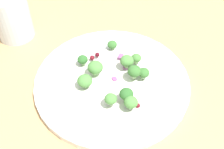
# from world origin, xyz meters

# --- Properties ---
(ground_plane) EXTENTS (1.80, 1.80, 0.02)m
(ground_plane) POSITION_xyz_m (0.00, 0.00, -0.01)
(ground_plane) COLOR tan
(plate) EXTENTS (0.29, 0.29, 0.02)m
(plate) POSITION_xyz_m (-0.02, 0.01, 0.01)
(plate) COLOR white
(plate) RESTS_ON ground_plane
(dressing_pool) EXTENTS (0.17, 0.17, 0.00)m
(dressing_pool) POSITION_xyz_m (-0.02, 0.01, 0.01)
(dressing_pool) COLOR white
(dressing_pool) RESTS_ON plate
(broccoli_floret_0) EXTENTS (0.03, 0.03, 0.03)m
(broccoli_floret_0) POSITION_xyz_m (-0.05, -0.00, 0.03)
(broccoli_floret_0) COLOR #9EC684
(broccoli_floret_0) RESTS_ON plate
(broccoli_floret_1) EXTENTS (0.02, 0.02, 0.02)m
(broccoli_floret_1) POSITION_xyz_m (-0.08, 0.07, 0.02)
(broccoli_floret_1) COLOR #8EB77A
(broccoli_floret_1) RESTS_ON plate
(broccoli_floret_2) EXTENTS (0.03, 0.03, 0.03)m
(broccoli_floret_2) POSITION_xyz_m (-0.02, 0.05, 0.03)
(broccoli_floret_2) COLOR #8EB77A
(broccoli_floret_2) RESTS_ON plate
(broccoli_floret_3) EXTENTS (0.02, 0.02, 0.02)m
(broccoli_floret_3) POSITION_xyz_m (-0.02, 0.08, 0.03)
(broccoli_floret_3) COLOR #9EC684
(broccoli_floret_3) RESTS_ON plate
(broccoli_floret_4) EXTENTS (0.02, 0.02, 0.02)m
(broccoli_floret_4) POSITION_xyz_m (0.02, -0.03, 0.03)
(broccoli_floret_4) COLOR #8EB77A
(broccoli_floret_4) RESTS_ON plate
(broccoli_floret_5) EXTENTS (0.02, 0.02, 0.02)m
(broccoli_floret_5) POSITION_xyz_m (0.05, -0.01, 0.03)
(broccoli_floret_5) COLOR #9EC684
(broccoli_floret_5) RESTS_ON plate
(broccoli_floret_6) EXTENTS (0.03, 0.03, 0.03)m
(broccoli_floret_6) POSITION_xyz_m (-0.04, -0.03, 0.03)
(broccoli_floret_6) COLOR #8EB77A
(broccoli_floret_6) RESTS_ON plate
(broccoli_floret_7) EXTENTS (0.02, 0.02, 0.02)m
(broccoli_floret_7) POSITION_xyz_m (-0.09, 0.00, 0.03)
(broccoli_floret_7) COLOR #9EC684
(broccoli_floret_7) RESTS_ON plate
(broccoli_floret_8) EXTENTS (0.03, 0.03, 0.03)m
(broccoli_floret_8) POSITION_xyz_m (0.01, 0.04, 0.03)
(broccoli_floret_8) COLOR #9EC684
(broccoli_floret_8) RESTS_ON plate
(broccoli_floret_9) EXTENTS (0.02, 0.02, 0.02)m
(broccoli_floret_9) POSITION_xyz_m (0.02, 0.06, 0.03)
(broccoli_floret_9) COLOR #8EB77A
(broccoli_floret_9) RESTS_ON plate
(broccoli_floret_10) EXTENTS (0.02, 0.02, 0.02)m
(broccoli_floret_10) POSITION_xyz_m (0.03, -0.01, 0.03)
(broccoli_floret_10) COLOR #ADD18E
(broccoli_floret_10) RESTS_ON plate
(cranberry_0) EXTENTS (0.01, 0.01, 0.01)m
(cranberry_0) POSITION_xyz_m (0.05, -0.00, 0.02)
(cranberry_0) COLOR maroon
(cranberry_0) RESTS_ON plate
(cranberry_1) EXTENTS (0.01, 0.01, 0.01)m
(cranberry_1) POSITION_xyz_m (-0.08, 0.03, 0.02)
(cranberry_1) COLOR #4C0A14
(cranberry_1) RESTS_ON plate
(cranberry_2) EXTENTS (0.01, 0.01, 0.01)m
(cranberry_2) POSITION_xyz_m (0.02, -0.02, 0.02)
(cranberry_2) COLOR maroon
(cranberry_2) RESTS_ON plate
(cranberry_3) EXTENTS (0.01, 0.01, 0.01)m
(cranberry_3) POSITION_xyz_m (-0.08, 0.02, 0.02)
(cranberry_3) COLOR maroon
(cranberry_3) RESTS_ON plate
(onion_bit_0) EXTENTS (0.02, 0.02, 0.01)m
(onion_bit_0) POSITION_xyz_m (-0.02, 0.05, 0.02)
(onion_bit_0) COLOR #A35B93
(onion_bit_0) RESTS_ON plate
(onion_bit_1) EXTENTS (0.01, 0.01, 0.00)m
(onion_bit_1) POSITION_xyz_m (-0.02, 0.02, 0.01)
(onion_bit_1) COLOR #934C84
(onion_bit_1) RESTS_ON plate
(onion_bit_2) EXTENTS (0.01, 0.02, 0.01)m
(onion_bit_2) POSITION_xyz_m (-0.05, 0.06, 0.02)
(onion_bit_2) COLOR #934C84
(onion_bit_2) RESTS_ON plate
(water_glass) EXTENTS (0.08, 0.08, 0.10)m
(water_glass) POSITION_xyz_m (-0.27, -0.03, 0.05)
(water_glass) COLOR silver
(water_glass) RESTS_ON ground_plane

